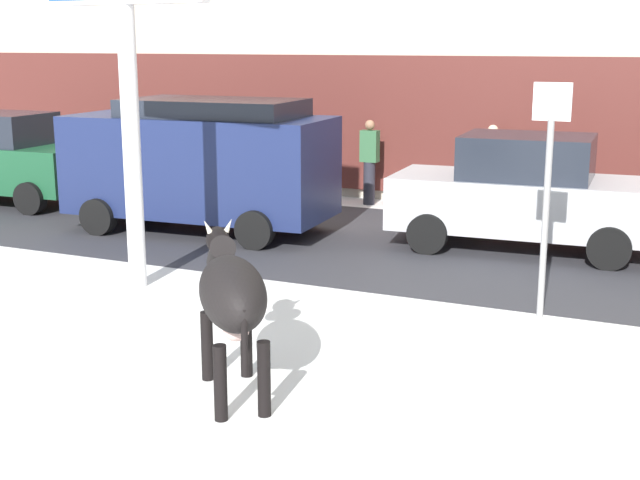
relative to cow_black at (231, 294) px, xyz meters
The scene contains 8 objects.
road_strip 6.58m from the cow_black, 90.13° to the left, with size 60.00×5.60×0.01m, color #333338.
cow_black is the anchor object (origin of this frame).
car_darkgreen_hatchback 11.42m from the cow_black, 143.80° to the left, with size 3.60×2.10×1.86m.
car_navy_van 7.42m from the cow_black, 124.35° to the left, with size 4.71×2.34×2.32m.
car_silver_sedan 7.21m from the cow_black, 79.88° to the left, with size 4.30×2.19×1.84m.
pedestrian_near_billboard 9.73m from the cow_black, 89.55° to the left, with size 0.36×0.24×1.73m.
pedestrian_by_cars 10.03m from the cow_black, 104.07° to the left, with size 0.36×0.24×1.73m.
street_sign 4.29m from the cow_black, 58.68° to the left, with size 0.44×0.08×2.82m.
Camera 1 is at (3.98, -4.68, 3.28)m, focal length 48.69 mm.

